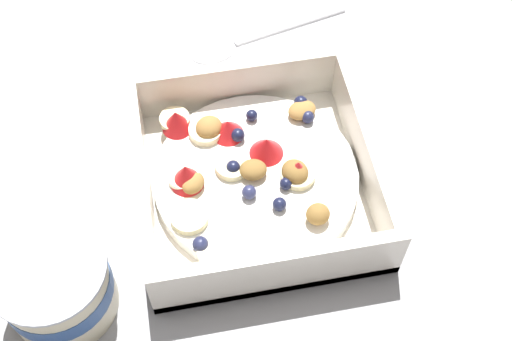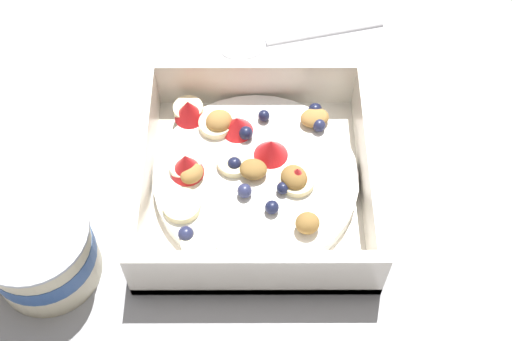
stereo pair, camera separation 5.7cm
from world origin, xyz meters
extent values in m
plane|color=#9E9EA3|center=(0.00, 0.00, 0.00)|extent=(2.40, 2.40, 0.00)
cube|color=white|center=(0.01, 0.01, 0.01)|extent=(0.20, 0.20, 0.01)
cube|color=white|center=(0.01, -0.08, 0.03)|extent=(0.20, 0.01, 0.06)
cube|color=white|center=(0.01, 0.11, 0.03)|extent=(0.20, 0.01, 0.06)
cube|color=white|center=(-0.09, 0.01, 0.03)|extent=(0.01, 0.18, 0.06)
cube|color=white|center=(0.10, 0.01, 0.03)|extent=(0.01, 0.18, 0.06)
cylinder|color=white|center=(0.01, 0.01, 0.02)|extent=(0.18, 0.18, 0.01)
cylinder|color=beige|center=(0.08, 0.07, 0.03)|extent=(0.04, 0.04, 0.01)
cylinder|color=#F4EAB7|center=(-0.06, 0.06, 0.03)|extent=(0.04, 0.04, 0.01)
cylinder|color=beige|center=(0.02, 0.03, 0.03)|extent=(0.04, 0.04, 0.01)
cylinder|color=#F7EFC6|center=(0.01, 0.07, 0.03)|extent=(0.04, 0.04, 0.01)
cylinder|color=beige|center=(-0.02, 0.07, 0.03)|extent=(0.03, 0.03, 0.01)
cylinder|color=#F4EAB7|center=(0.06, 0.05, 0.03)|extent=(0.04, 0.04, 0.01)
cylinder|color=beige|center=(0.00, -0.02, 0.03)|extent=(0.04, 0.04, 0.01)
cone|color=red|center=(0.07, 0.07, 0.04)|extent=(0.03, 0.03, 0.02)
cone|color=red|center=(0.03, 0.00, 0.03)|extent=(0.04, 0.04, 0.02)
cone|color=red|center=(0.06, 0.03, 0.03)|extent=(0.04, 0.04, 0.02)
cone|color=red|center=(0.01, 0.07, 0.04)|extent=(0.03, 0.03, 0.02)
cone|color=red|center=(0.00, -0.02, 0.03)|extent=(0.04, 0.04, 0.02)
sphere|color=#191E3D|center=(-0.01, -0.01, 0.03)|extent=(0.01, 0.01, 0.01)
sphere|color=#23284C|center=(0.06, -0.04, 0.03)|extent=(0.01, 0.01, 0.01)
sphere|color=#191E3D|center=(0.07, -0.04, 0.03)|extent=(0.01, 0.01, 0.01)
sphere|color=#191E3D|center=(0.05, 0.02, 0.03)|extent=(0.01, 0.01, 0.01)
sphere|color=#191E3D|center=(0.07, 0.01, 0.03)|extent=(0.01, 0.01, 0.01)
sphere|color=#23284C|center=(-0.05, 0.07, 0.03)|extent=(0.01, 0.01, 0.01)
sphere|color=#191E3D|center=(-0.03, 0.00, 0.03)|extent=(0.01, 0.01, 0.01)
sphere|color=navy|center=(-0.01, 0.02, 0.03)|extent=(0.01, 0.01, 0.01)
sphere|color=#191E3D|center=(0.02, 0.03, 0.03)|extent=(0.01, 0.01, 0.01)
ellipsoid|color=#AD7F42|center=(0.06, 0.05, 0.03)|extent=(0.03, 0.03, 0.02)
ellipsoid|color=olive|center=(0.01, 0.02, 0.03)|extent=(0.02, 0.03, 0.01)
ellipsoid|color=#AD7F42|center=(0.01, 0.07, 0.03)|extent=(0.03, 0.03, 0.01)
ellipsoid|color=#AD7F42|center=(0.06, -0.04, 0.03)|extent=(0.03, 0.03, 0.01)
ellipsoid|color=olive|center=(-0.04, -0.03, 0.03)|extent=(0.02, 0.02, 0.02)
ellipsoid|color=olive|center=(0.00, -0.02, 0.03)|extent=(0.03, 0.03, 0.02)
ellipsoid|color=silver|center=(0.18, 0.03, 0.00)|extent=(0.04, 0.05, 0.01)
cylinder|color=silver|center=(0.20, -0.06, 0.00)|extent=(0.04, 0.12, 0.01)
cylinder|color=beige|center=(-0.07, 0.18, 0.03)|extent=(0.08, 0.08, 0.06)
cylinder|color=#2D5193|center=(-0.07, 0.18, 0.03)|extent=(0.08, 0.08, 0.02)
cylinder|color=#B7BCC6|center=(-0.07, 0.18, 0.06)|extent=(0.09, 0.09, 0.00)
camera|label=1|loc=(-0.30, 0.07, 0.51)|focal=47.39mm
camera|label=2|loc=(-0.31, 0.01, 0.51)|focal=47.39mm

